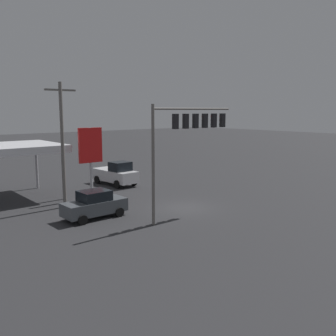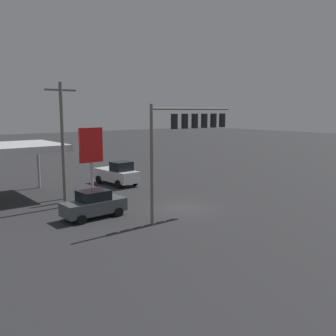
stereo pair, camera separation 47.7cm
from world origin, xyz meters
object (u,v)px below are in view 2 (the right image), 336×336
(traffic_signal_assembly, at_px, (187,130))
(price_sign, at_px, (91,148))
(pickup_parked, at_px, (117,174))
(sedan_waiting, at_px, (94,204))
(utility_pole, at_px, (63,142))

(traffic_signal_assembly, distance_m, price_sign, 9.75)
(traffic_signal_assembly, distance_m, pickup_parked, 13.90)
(traffic_signal_assembly, relative_size, sedan_waiting, 1.75)
(traffic_signal_assembly, height_order, utility_pole, utility_pole)
(pickup_parked, bearing_deg, traffic_signal_assembly, -13.52)
(traffic_signal_assembly, distance_m, sedan_waiting, 8.24)
(traffic_signal_assembly, relative_size, price_sign, 1.30)
(sedan_waiting, xyz_separation_m, pickup_parked, (-7.38, -8.97, 0.16))
(traffic_signal_assembly, bearing_deg, utility_pole, -55.03)
(price_sign, height_order, sedan_waiting, price_sign)
(price_sign, bearing_deg, pickup_parked, -142.60)
(utility_pole, bearing_deg, price_sign, -156.04)
(pickup_parked, bearing_deg, sedan_waiting, -43.33)
(utility_pole, distance_m, pickup_parked, 9.93)
(sedan_waiting, relative_size, pickup_parked, 0.83)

